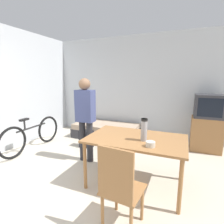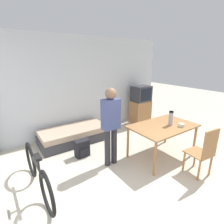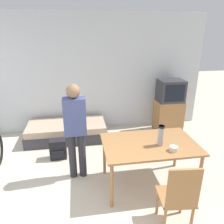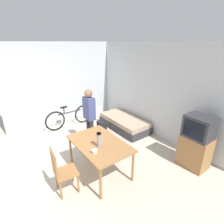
{
  "view_description": "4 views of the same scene",
  "coord_description": "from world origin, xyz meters",
  "px_view_note": "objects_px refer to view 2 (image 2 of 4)",
  "views": [
    {
      "loc": [
        1.36,
        -1.4,
        1.58
      ],
      "look_at": [
        0.01,
        1.8,
        0.92
      ],
      "focal_mm": 28.0,
      "sensor_mm": 36.0,
      "label": 1
    },
    {
      "loc": [
        -2.12,
        -1.27,
        2.11
      ],
      "look_at": [
        -0.11,
        1.65,
        1.01
      ],
      "focal_mm": 28.0,
      "sensor_mm": 36.0,
      "label": 2
    },
    {
      "loc": [
        -0.27,
        -1.77,
        2.34
      ],
      "look_at": [
        0.29,
        1.71,
        0.98
      ],
      "focal_mm": 35.0,
      "sensor_mm": 36.0,
      "label": 3
    },
    {
      "loc": [
        3.43,
        -0.66,
        2.69
      ],
      "look_at": [
        0.18,
        1.71,
        1.07
      ],
      "focal_mm": 28.0,
      "sensor_mm": 36.0,
      "label": 4
    }
  ],
  "objects_px": {
    "bicycle": "(38,173)",
    "person_standing": "(111,122)",
    "backpack": "(82,148)",
    "tv": "(141,105)",
    "dining_table": "(163,129)",
    "daybed": "(74,135)",
    "mate_bowl": "(181,125)",
    "thermos_flask": "(171,118)",
    "wooden_chair": "(204,151)"
  },
  "relations": [
    {
      "from": "thermos_flask",
      "to": "mate_bowl",
      "type": "height_order",
      "value": "thermos_flask"
    },
    {
      "from": "tv",
      "to": "bicycle",
      "type": "distance_m",
      "value": 3.88
    },
    {
      "from": "tv",
      "to": "person_standing",
      "type": "distance_m",
      "value": 2.64
    },
    {
      "from": "bicycle",
      "to": "daybed",
      "type": "bearing_deg",
      "value": 49.19
    },
    {
      "from": "daybed",
      "to": "wooden_chair",
      "type": "xyz_separation_m",
      "value": [
        1.38,
        -2.67,
        0.34
      ]
    },
    {
      "from": "tv",
      "to": "mate_bowl",
      "type": "relative_size",
      "value": 10.46
    },
    {
      "from": "dining_table",
      "to": "mate_bowl",
      "type": "distance_m",
      "value": 0.38
    },
    {
      "from": "dining_table",
      "to": "person_standing",
      "type": "distance_m",
      "value": 1.18
    },
    {
      "from": "person_standing",
      "to": "thermos_flask",
      "type": "distance_m",
      "value": 1.3
    },
    {
      "from": "thermos_flask",
      "to": "mate_bowl",
      "type": "bearing_deg",
      "value": -55.39
    },
    {
      "from": "dining_table",
      "to": "bicycle",
      "type": "xyz_separation_m",
      "value": [
        -2.5,
        0.4,
        -0.33
      ]
    },
    {
      "from": "daybed",
      "to": "person_standing",
      "type": "xyz_separation_m",
      "value": [
        0.22,
        -1.39,
        0.74
      ]
    },
    {
      "from": "backpack",
      "to": "person_standing",
      "type": "bearing_deg",
      "value": -58.82
    },
    {
      "from": "daybed",
      "to": "dining_table",
      "type": "xyz_separation_m",
      "value": [
        1.31,
        -1.78,
        0.48
      ]
    },
    {
      "from": "daybed",
      "to": "thermos_flask",
      "type": "xyz_separation_m",
      "value": [
        1.44,
        -1.86,
        0.72
      ]
    },
    {
      "from": "tv",
      "to": "person_standing",
      "type": "relative_size",
      "value": 0.79
    },
    {
      "from": "daybed",
      "to": "dining_table",
      "type": "bearing_deg",
      "value": -53.7
    },
    {
      "from": "daybed",
      "to": "backpack",
      "type": "distance_m",
      "value": 0.8
    },
    {
      "from": "bicycle",
      "to": "mate_bowl",
      "type": "relative_size",
      "value": 14.0
    },
    {
      "from": "daybed",
      "to": "bicycle",
      "type": "height_order",
      "value": "bicycle"
    },
    {
      "from": "dining_table",
      "to": "backpack",
      "type": "height_order",
      "value": "dining_table"
    },
    {
      "from": "bicycle",
      "to": "thermos_flask",
      "type": "xyz_separation_m",
      "value": [
        2.63,
        -0.48,
        0.57
      ]
    },
    {
      "from": "daybed",
      "to": "bicycle",
      "type": "distance_m",
      "value": 1.83
    },
    {
      "from": "thermos_flask",
      "to": "backpack",
      "type": "height_order",
      "value": "thermos_flask"
    },
    {
      "from": "tv",
      "to": "mate_bowl",
      "type": "xyz_separation_m",
      "value": [
        -0.84,
        -2.11,
        0.15
      ]
    },
    {
      "from": "dining_table",
      "to": "daybed",
      "type": "bearing_deg",
      "value": 126.3
    },
    {
      "from": "thermos_flask",
      "to": "backpack",
      "type": "xyz_separation_m",
      "value": [
        -1.58,
        1.07,
        -0.71
      ]
    },
    {
      "from": "bicycle",
      "to": "backpack",
      "type": "xyz_separation_m",
      "value": [
        1.05,
        0.59,
        -0.15
      ]
    },
    {
      "from": "tv",
      "to": "mate_bowl",
      "type": "height_order",
      "value": "tv"
    },
    {
      "from": "daybed",
      "to": "tv",
      "type": "xyz_separation_m",
      "value": [
        2.4,
        0.06,
        0.43
      ]
    },
    {
      "from": "wooden_chair",
      "to": "mate_bowl",
      "type": "bearing_deg",
      "value": 73.52
    },
    {
      "from": "person_standing",
      "to": "bicycle",
      "type": "bearing_deg",
      "value": 179.49
    },
    {
      "from": "wooden_chair",
      "to": "backpack",
      "type": "xyz_separation_m",
      "value": [
        -1.52,
        1.88,
        -0.33
      ]
    },
    {
      "from": "bicycle",
      "to": "person_standing",
      "type": "distance_m",
      "value": 1.53
    },
    {
      "from": "tv",
      "to": "wooden_chair",
      "type": "bearing_deg",
      "value": -110.62
    },
    {
      "from": "bicycle",
      "to": "backpack",
      "type": "height_order",
      "value": "bicycle"
    },
    {
      "from": "person_standing",
      "to": "backpack",
      "type": "relative_size",
      "value": 4.1
    },
    {
      "from": "backpack",
      "to": "tv",
      "type": "bearing_deg",
      "value": 18.5
    },
    {
      "from": "bicycle",
      "to": "thermos_flask",
      "type": "height_order",
      "value": "thermos_flask"
    },
    {
      "from": "person_standing",
      "to": "mate_bowl",
      "type": "height_order",
      "value": "person_standing"
    },
    {
      "from": "person_standing",
      "to": "backpack",
      "type": "bearing_deg",
      "value": 121.18
    },
    {
      "from": "dining_table",
      "to": "person_standing",
      "type": "bearing_deg",
      "value": 160.34
    },
    {
      "from": "tv",
      "to": "thermos_flask",
      "type": "relative_size",
      "value": 4.02
    },
    {
      "from": "tv",
      "to": "bicycle",
      "type": "bearing_deg",
      "value": -158.14
    },
    {
      "from": "bicycle",
      "to": "mate_bowl",
      "type": "bearing_deg",
      "value": -13.56
    },
    {
      "from": "daybed",
      "to": "bicycle",
      "type": "xyz_separation_m",
      "value": [
        -1.19,
        -1.38,
        0.15
      ]
    },
    {
      "from": "wooden_chair",
      "to": "backpack",
      "type": "height_order",
      "value": "wooden_chair"
    },
    {
      "from": "bicycle",
      "to": "backpack",
      "type": "relative_size",
      "value": 4.32
    },
    {
      "from": "bicycle",
      "to": "person_standing",
      "type": "height_order",
      "value": "person_standing"
    },
    {
      "from": "daybed",
      "to": "person_standing",
      "type": "distance_m",
      "value": 1.59
    }
  ]
}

